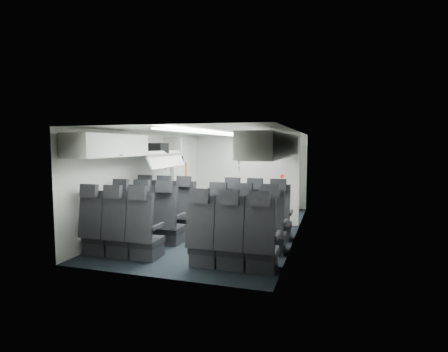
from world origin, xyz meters
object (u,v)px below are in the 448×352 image
Objects in this scene: seat_row_rear at (173,237)px; galley_unit at (279,177)px; seat_row_mid at (195,225)px; flight_attendant at (244,184)px; boarding_door at (180,178)px; seat_row_front at (211,216)px; carry_on_bag at (158,149)px.

galley_unit reaches higher than seat_row_rear.
seat_row_mid is 2.05× the size of flight_attendant.
flight_attendant is (1.77, 0.27, -0.14)m from boarding_door.
seat_row_rear is (0.00, -0.90, 0.00)m from seat_row_mid.
boarding_door reaches higher than seat_row_front.
flight_attendant reaches higher than seat_row_mid.
seat_row_rear is 2.94m from carry_on_bag.
carry_on_bag is at bearing -129.42° from galley_unit.
seat_row_front and seat_row_rear have the same top height.
seat_row_mid is (0.00, -0.90, 0.00)m from seat_row_front.
galley_unit is at bearing 63.66° from carry_on_bag.
boarding_door is at bearing 128.16° from seat_row_front.
seat_row_mid is at bearing -29.33° from carry_on_bag.
seat_row_rear is at bearing -90.00° from seat_row_front.
galley_unit is at bearing -32.80° from flight_attendant.
boarding_door is (-1.64, 2.09, 0.55)m from seat_row_front.
seat_row_mid is 4.30m from galley_unit.
seat_row_front and seat_row_mid have the same top height.
seat_row_mid is at bearing -172.62° from flight_attendant.
seat_row_rear is at bearing -67.13° from boarding_door.
boarding_door is at bearing 112.87° from seat_row_rear.
boarding_door is (-1.64, 3.89, 0.55)m from seat_row_rear.
seat_row_front is at bearing -51.84° from boarding_door.
seat_row_front is 3.43m from galley_unit.
carry_on_bag is at bearing 122.78° from seat_row_rear.
boarding_door is at bearing 118.77° from seat_row_mid.
seat_row_front is 8.00× the size of carry_on_bag.
seat_row_mid and seat_row_rear have the same top height.
seat_row_rear is at bearing -172.13° from flight_attendant.
carry_on_bag reaches higher than boarding_door.
boarding_door is 1.15× the size of flight_attendant.
galley_unit is at bearing 24.28° from boarding_door.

